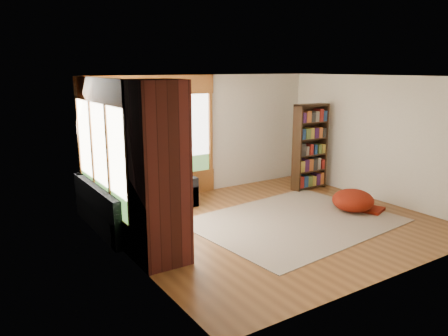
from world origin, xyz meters
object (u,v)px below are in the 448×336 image
brick_chimney (159,174)px  dog_brindle (134,184)px  pouf (353,200)px  dog_tan (136,175)px  bookshelf (310,147)px  sectional_sofa (136,201)px  area_rug (294,221)px

brick_chimney → dog_brindle: (0.23, 1.58, -0.54)m
pouf → dog_tan: bearing=150.6°
brick_chimney → bookshelf: bearing=20.8°
sectional_sofa → dog_brindle: bearing=-114.5°
bookshelf → pouf: (-0.43, -1.68, -0.75)m
bookshelf → dog_brindle: (-4.31, -0.14, -0.22)m
area_rug → dog_tan: dog_tan is taller
brick_chimney → pouf: brick_chimney is taller
sectional_sofa → dog_tan: bearing=58.8°
brick_chimney → area_rug: 3.05m
pouf → dog_tan: 4.22m
area_rug → pouf: size_ratio=4.43×
pouf → dog_tan: size_ratio=0.77×
brick_chimney → dog_brindle: brick_chimney is taller
area_rug → pouf: pouf is taller
dog_brindle → brick_chimney: bearing=149.0°
dog_tan → dog_brindle: bearing=-162.5°
brick_chimney → area_rug: size_ratio=0.73×
dog_brindle → dog_tan: bearing=-47.4°
bookshelf → dog_brindle: size_ratio=2.10×
pouf → bookshelf: bearing=75.7°
sectional_sofa → area_rug: sectional_sofa is taller
bookshelf → pouf: bookshelf is taller
pouf → dog_tan: dog_tan is taller
bookshelf → dog_tan: size_ratio=1.90×
brick_chimney → area_rug: (2.75, 0.20, -1.29)m
sectional_sofa → pouf: size_ratio=2.75×
brick_chimney → pouf: bearing=0.5°
area_rug → brick_chimney: bearing=-175.7°
brick_chimney → pouf: size_ratio=3.25×
brick_chimney → sectional_sofa: bearing=77.7°
brick_chimney → bookshelf: 4.87m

